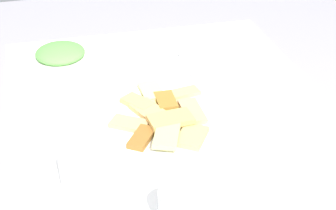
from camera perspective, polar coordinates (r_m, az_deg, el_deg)
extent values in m
cube|color=white|center=(1.43, 0.39, -1.02)|extent=(1.10, 0.90, 0.02)
cylinder|color=#464E52|center=(2.01, -14.16, -3.78)|extent=(0.04, 0.04, 0.70)
cylinder|color=#464E52|center=(2.12, 7.31, -0.82)|extent=(0.04, 0.04, 0.70)
cylinder|color=#282B2F|center=(2.13, 17.62, -7.57)|extent=(0.03, 0.03, 0.38)
cylinder|color=white|center=(1.38, -0.61, -1.50)|extent=(0.34, 0.34, 0.01)
cube|color=#E6B367|center=(1.38, -1.99, -0.79)|extent=(0.13, 0.10, 0.01)
cube|color=#DEAE5D|center=(1.32, 0.29, -1.59)|extent=(0.08, 0.12, 0.01)
cube|color=tan|center=(1.38, 2.72, -0.72)|extent=(0.12, 0.05, 0.01)
cube|color=#DED989|center=(1.47, -1.87, 1.51)|extent=(0.10, 0.06, 0.01)
cube|color=tan|center=(1.29, 2.69, -3.52)|extent=(0.12, 0.11, 0.01)
cube|color=tan|center=(1.34, -4.33, -2.10)|extent=(0.10, 0.11, 0.01)
cube|color=#986127|center=(1.28, -2.93, -3.64)|extent=(0.10, 0.09, 0.01)
cube|color=#E5A86A|center=(1.46, 1.29, 1.24)|extent=(0.06, 0.12, 0.01)
cube|color=olive|center=(1.42, -0.24, 0.44)|extent=(0.09, 0.05, 0.02)
cube|color=tan|center=(1.42, -3.39, 0.25)|extent=(0.10, 0.09, 0.02)
cube|color=#D8CE78|center=(1.26, -0.14, -3.45)|extent=(0.12, 0.09, 0.01)
cylinder|color=white|center=(1.72, -11.83, 5.14)|extent=(0.23, 0.23, 0.01)
ellipsoid|color=#60B24C|center=(1.72, -11.90, 5.69)|extent=(0.19, 0.19, 0.05)
sphere|color=yellow|center=(1.67, -12.01, 4.95)|extent=(0.03, 0.03, 0.03)
cylinder|color=silver|center=(1.13, -10.33, -7.14)|extent=(0.07, 0.07, 0.12)
cylinder|color=silver|center=(1.04, 1.03, -11.64)|extent=(0.08, 0.08, 0.10)
cube|color=white|center=(1.65, 1.59, 4.35)|extent=(0.14, 0.14, 0.00)
cube|color=silver|center=(1.64, 0.99, 4.41)|extent=(0.19, 0.02, 0.00)
cube|color=silver|center=(1.65, 2.20, 4.55)|extent=(0.18, 0.02, 0.00)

